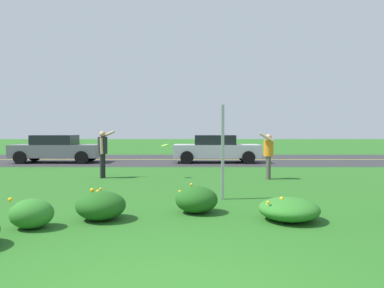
# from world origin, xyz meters

# --- Properties ---
(ground_plane) EXTENTS (120.00, 120.00, 0.00)m
(ground_plane) POSITION_xyz_m (0.00, 9.26, 0.00)
(ground_plane) COLOR #26601E
(highway_strip) EXTENTS (120.00, 8.90, 0.01)m
(highway_strip) POSITION_xyz_m (0.00, 18.51, 0.00)
(highway_strip) COLOR #2D2D30
(highway_strip) RESTS_ON ground
(highway_center_stripe) EXTENTS (120.00, 0.16, 0.00)m
(highway_center_stripe) POSITION_xyz_m (0.00, 18.51, 0.01)
(highway_center_stripe) COLOR yellow
(highway_center_stripe) RESTS_ON ground
(daylily_clump_front_left) EXTENTS (1.14, 1.25, 0.46)m
(daylily_clump_front_left) POSITION_xyz_m (2.08, 3.59, 0.21)
(daylily_clump_front_left) COLOR #2D7526
(daylily_clump_front_left) RESTS_ON ground
(daylily_clump_mid_center) EXTENTS (0.88, 0.87, 0.60)m
(daylily_clump_mid_center) POSITION_xyz_m (0.33, 4.25, 0.27)
(daylily_clump_mid_center) COLOR #1E5619
(daylily_clump_mid_center) RESTS_ON ground
(daylily_clump_mid_right) EXTENTS (0.94, 0.96, 0.58)m
(daylily_clump_mid_right) POSITION_xyz_m (-1.50, 3.63, 0.27)
(daylily_clump_mid_right) COLOR #1E5619
(daylily_clump_mid_right) RESTS_ON ground
(daylily_clump_front_right) EXTENTS (0.75, 0.70, 0.55)m
(daylily_clump_front_right) POSITION_xyz_m (-2.56, 2.99, 0.26)
(daylily_clump_front_right) COLOR #2D7526
(daylily_clump_front_right) RESTS_ON ground
(sign_post_near_path) EXTENTS (0.07, 0.10, 2.34)m
(sign_post_near_path) POSITION_xyz_m (0.99, 5.80, 1.17)
(sign_post_near_path) COLOR #93969B
(sign_post_near_path) RESTS_ON ground
(person_thrower_dark_shirt) EXTENTS (0.57, 0.50, 1.71)m
(person_thrower_dark_shirt) POSITION_xyz_m (-2.96, 10.05, 1.01)
(person_thrower_dark_shirt) COLOR #232328
(person_thrower_dark_shirt) RESTS_ON ground
(person_catcher_orange_shirt) EXTENTS (0.53, 0.50, 1.63)m
(person_catcher_orange_shirt) POSITION_xyz_m (2.90, 9.70, 0.94)
(person_catcher_orange_shirt) COLOR orange
(person_catcher_orange_shirt) RESTS_ON ground
(frisbee_lime) EXTENTS (0.26, 0.25, 0.11)m
(frisbee_lime) POSITION_xyz_m (-0.74, 9.98, 1.17)
(frisbee_lime) COLOR #8CD133
(car_gray_center_left) EXTENTS (4.50, 2.00, 1.45)m
(car_gray_center_left) POSITION_xyz_m (-6.90, 16.51, 0.74)
(car_gray_center_left) COLOR slate
(car_gray_center_left) RESTS_ON ground
(car_silver_center_right) EXTENTS (4.50, 2.00, 1.45)m
(car_silver_center_right) POSITION_xyz_m (1.51, 16.51, 0.74)
(car_silver_center_right) COLOR #B7BABF
(car_silver_center_right) RESTS_ON ground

